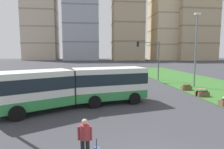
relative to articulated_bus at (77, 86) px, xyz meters
name	(u,v)px	position (x,y,z in m)	size (l,w,h in m)	color
articulated_bus	(77,86)	(0.00, 0.00, 0.00)	(11.85, 6.30, 3.00)	silver
car_white_van	(65,77)	(-2.60, 12.81, -0.90)	(4.46, 2.14, 1.58)	silver
pedestrian_crossing	(85,137)	(0.78, -7.83, -0.65)	(0.58, 0.36, 1.74)	black
flower_planter_3	(203,93)	(11.86, 1.81, -1.23)	(1.10, 0.56, 0.74)	brown
flower_planter_4	(201,92)	(11.86, 2.09, -1.23)	(1.10, 0.56, 0.74)	brown
flower_planter_5	(186,87)	(11.86, 4.95, -1.23)	(1.10, 0.56, 0.74)	brown
traffic_light_far_right	(151,54)	(10.28, 12.85, 2.43)	(3.67, 0.28, 5.95)	#474C51
streetlight_median	(196,47)	(13.76, 6.68, 3.26)	(0.70, 0.28, 8.94)	slate
apartment_tower_west	(40,12)	(-26.56, 99.74, 25.34)	(18.24, 14.98, 53.94)	#C6B299
apartment_tower_westcentre	(81,17)	(-3.41, 94.48, 22.21)	(19.03, 16.17, 47.69)	#9EA3AD
apartment_tower_centre	(127,15)	(22.09, 91.81, 23.11)	(16.78, 16.53, 49.49)	tan
apartment_tower_eastcentre	(170,24)	(46.97, 91.44, 18.87)	(20.97, 19.07, 40.99)	beige
apartment_tower_east	(194,20)	(58.39, 85.79, 20.37)	(21.24, 15.56, 44.01)	tan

